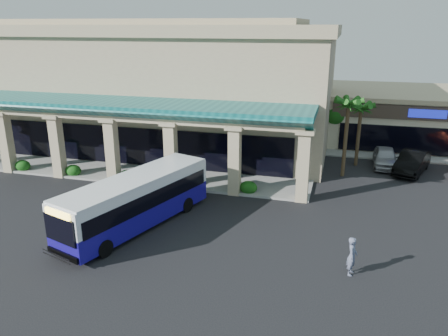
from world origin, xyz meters
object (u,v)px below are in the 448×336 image
(pedestrian, at_px, (352,256))
(car_white, at_px, (412,162))
(transit_bus, at_px, (137,202))
(car_silver, at_px, (385,157))

(pedestrian, distance_m, car_white, 16.82)
(transit_bus, bearing_deg, pedestrian, 8.24)
(car_silver, distance_m, car_white, 2.20)
(car_white, bearing_deg, pedestrian, -85.94)
(car_silver, bearing_deg, transit_bus, -132.16)
(car_white, bearing_deg, transit_bus, -119.17)
(transit_bus, relative_size, car_white, 2.08)
(transit_bus, distance_m, pedestrian, 11.86)
(transit_bus, bearing_deg, car_silver, 65.01)
(pedestrian, xyz_separation_m, car_silver, (2.65, 17.33, -0.15))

